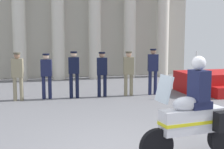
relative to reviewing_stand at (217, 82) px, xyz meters
name	(u,v)px	position (x,y,z in m)	size (l,w,h in m)	color
colonnade_backdrop	(57,7)	(-6.06, 5.65, 3.42)	(15.02, 1.51, 7.42)	beige
reviewing_stand	(217,82)	(0.00, 0.00, 0.00)	(2.92, 2.38, 1.72)	#B71414
officer_in_row_2	(18,73)	(-7.74, 0.06, 0.60)	(0.41, 0.27, 1.70)	gray
officer_in_row_3	(46,72)	(-6.75, 0.19, 0.57)	(0.41, 0.27, 1.64)	#191E42
officer_in_row_4	(74,71)	(-5.78, 0.08, 0.62)	(0.41, 0.27, 1.71)	black
officer_in_row_5	(102,71)	(-4.73, 0.11, 0.59)	(0.41, 0.27, 1.68)	black
officer_in_row_6	(129,70)	(-3.71, 0.07, 0.60)	(0.41, 0.27, 1.69)	#847A5B
officer_in_row_7	(153,68)	(-2.74, 0.08, 0.66)	(0.41, 0.27, 1.78)	#191E42
motorcycle_with_rider	(196,116)	(-4.16, -5.92, 0.40)	(2.09, 0.74, 1.90)	black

